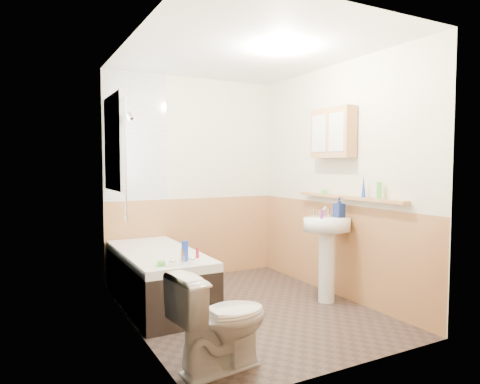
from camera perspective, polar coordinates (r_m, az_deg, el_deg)
name	(u,v)px	position (r m, az deg, el deg)	size (l,w,h in m)	color
floor	(247,309)	(4.37, 0.96, -15.34)	(2.80, 2.80, 0.00)	#2F2421
ceiling	(247,51)	(4.27, 1.00, 18.27)	(2.80, 2.80, 0.00)	white
wall_back	(193,178)	(5.41, -6.29, 1.81)	(2.20, 0.02, 2.50)	beige
wall_front	(348,190)	(2.98, 14.22, 0.23)	(2.20, 0.02, 2.50)	beige
wall_left	(133,185)	(3.73, -14.12, 0.89)	(0.02, 2.80, 2.50)	beige
wall_right	(336,181)	(4.77, 12.71, 1.50)	(0.02, 2.80, 2.50)	beige
wainscot_right	(334,249)	(4.85, 12.39, -7.41)	(0.01, 2.80, 1.00)	#BC814D
wainscot_front	(344,298)	(3.13, 13.73, -13.57)	(2.20, 0.01, 1.00)	#BC814D
wainscot_back	(194,238)	(5.47, -6.14, -6.08)	(2.20, 0.01, 1.00)	#BC814D
tile_cladding_left	(135,185)	(3.73, -13.79, 0.90)	(0.01, 2.80, 2.50)	white
tile_return_back	(135,137)	(5.17, -13.77, 7.18)	(0.75, 0.01, 1.50)	white
window	(114,143)	(4.67, -16.46, 6.30)	(0.03, 0.79, 0.99)	white
bathtub	(158,276)	(4.51, -10.91, -10.97)	(0.70, 1.63, 0.69)	black
shower_riser	(126,149)	(4.24, -14.90, 5.61)	(0.11, 0.08, 1.22)	silver
toilet	(221,320)	(3.09, -2.57, -16.73)	(0.39, 0.70, 0.69)	white
sink	(327,242)	(4.53, 11.52, -6.51)	(0.52, 0.42, 0.99)	white
pine_shelf	(348,197)	(4.54, 14.14, -0.69)	(0.10, 1.50, 0.03)	#BC814D
medicine_cabinet	(333,133)	(4.69, 12.24, 7.69)	(0.15, 0.58, 0.53)	#BC814D
foam_can	(379,190)	(4.23, 18.05, 0.21)	(0.05, 0.05, 0.16)	#59C647
green_bottle	(363,186)	(4.37, 16.14, 0.75)	(0.04, 0.04, 0.22)	#19339E
black_jar	(324,192)	(4.83, 11.15, 0.01)	(0.06, 0.06, 0.04)	#59C647
soap_bottle	(339,213)	(4.52, 13.07, -2.69)	(0.09, 0.21, 0.10)	navy
clear_bottle	(322,214)	(4.36, 10.84, -2.92)	(0.03, 0.03, 0.09)	purple
blue_gel	(185,251)	(3.90, -7.36, -7.84)	(0.05, 0.03, 0.19)	#19339E
cream_jar	(161,264)	(3.78, -10.47, -9.36)	(0.07, 0.07, 0.04)	#59C647
orange_bottle	(197,253)	(4.04, -5.71, -8.07)	(0.03, 0.03, 0.10)	maroon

